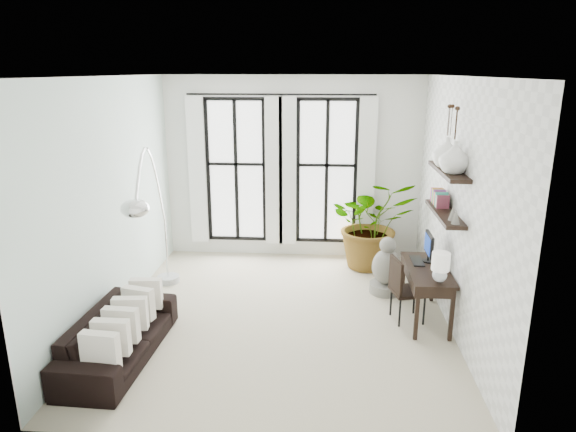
# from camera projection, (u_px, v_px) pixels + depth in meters

# --- Properties ---
(floor) EXTENTS (5.00, 5.00, 0.00)m
(floor) POSITION_uv_depth(u_px,v_px,m) (281.00, 316.00, 7.07)
(floor) COLOR #C2B89A
(floor) RESTS_ON ground
(ceiling) EXTENTS (5.00, 5.00, 0.00)m
(ceiling) POSITION_uv_depth(u_px,v_px,m) (280.00, 76.00, 6.19)
(ceiling) COLOR white
(ceiling) RESTS_ON wall_back
(wall_left) EXTENTS (0.00, 5.00, 5.00)m
(wall_left) POSITION_uv_depth(u_px,v_px,m) (111.00, 201.00, 6.79)
(wall_left) COLOR silver
(wall_left) RESTS_ON floor
(wall_right) EXTENTS (0.00, 5.00, 5.00)m
(wall_right) POSITION_uv_depth(u_px,v_px,m) (458.00, 207.00, 6.48)
(wall_right) COLOR white
(wall_right) RESTS_ON floor
(wall_back) EXTENTS (4.50, 0.00, 4.50)m
(wall_back) POSITION_uv_depth(u_px,v_px,m) (293.00, 169.00, 9.03)
(wall_back) COLOR white
(wall_back) RESTS_ON floor
(windows) EXTENTS (3.26, 0.13, 2.65)m
(windows) POSITION_uv_depth(u_px,v_px,m) (281.00, 171.00, 8.99)
(windows) COLOR white
(windows) RESTS_ON wall_back
(wall_shelves) EXTENTS (0.25, 1.30, 0.60)m
(wall_shelves) POSITION_uv_depth(u_px,v_px,m) (445.00, 195.00, 6.55)
(wall_shelves) COLOR black
(wall_shelves) RESTS_ON wall_right
(sofa) EXTENTS (0.84, 1.98, 0.57)m
(sofa) POSITION_uv_depth(u_px,v_px,m) (119.00, 335.00, 5.99)
(sofa) COLOR black
(sofa) RESTS_ON floor
(throw_pillows) EXTENTS (0.40, 1.52, 0.40)m
(throw_pillows) POSITION_uv_depth(u_px,v_px,m) (126.00, 319.00, 5.93)
(throw_pillows) COLOR white
(throw_pillows) RESTS_ON sofa
(plant) EXTENTS (1.55, 1.38, 1.56)m
(plant) POSITION_uv_depth(u_px,v_px,m) (372.00, 223.00, 8.67)
(plant) COLOR #2D7228
(plant) RESTS_ON floor
(desk) EXTENTS (0.53, 1.26, 1.14)m
(desk) POSITION_uv_depth(u_px,v_px,m) (428.00, 273.00, 6.76)
(desk) COLOR black
(desk) RESTS_ON floor
(desk_chair) EXTENTS (0.50, 0.50, 0.89)m
(desk_chair) POSITION_uv_depth(u_px,v_px,m) (403.00, 286.00, 6.83)
(desk_chair) COLOR black
(desk_chair) RESTS_ON floor
(arc_lamp) EXTENTS (0.73, 2.52, 2.35)m
(arc_lamp) POSITION_uv_depth(u_px,v_px,m) (150.00, 185.00, 6.65)
(arc_lamp) COLOR silver
(arc_lamp) RESTS_ON floor
(buddha) EXTENTS (0.49, 0.49, 0.88)m
(buddha) POSITION_uv_depth(u_px,v_px,m) (386.00, 270.00, 7.74)
(buddha) COLOR gray
(buddha) RESTS_ON floor
(vase_a) EXTENTS (0.37, 0.37, 0.38)m
(vase_a) POSITION_uv_depth(u_px,v_px,m) (455.00, 157.00, 6.13)
(vase_a) COLOR white
(vase_a) RESTS_ON shelf_upper
(vase_b) EXTENTS (0.37, 0.37, 0.38)m
(vase_b) POSITION_uv_depth(u_px,v_px,m) (447.00, 152.00, 6.51)
(vase_b) COLOR white
(vase_b) RESTS_ON shelf_upper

